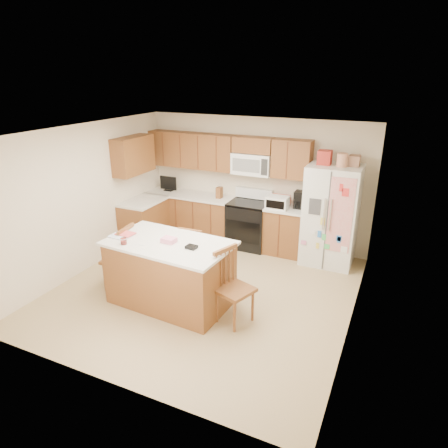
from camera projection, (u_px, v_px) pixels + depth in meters
The scene contains 9 objects.
ground at pixel (204, 290), 6.40m from camera, with size 4.50×4.50×0.00m, color tan.
room_shell at pixel (203, 205), 5.88m from camera, with size 4.60×4.60×2.52m.
cabinetry at pixel (201, 198), 7.97m from camera, with size 3.36×1.56×2.15m.
stove at pixel (249, 224), 7.87m from camera, with size 0.76×0.65×1.13m.
refrigerator at pixel (331, 214), 7.05m from camera, with size 0.90×0.79×2.04m.
island at pixel (170, 272), 5.91m from camera, with size 1.87×1.17×1.08m.
windsor_chair_left at pixel (120, 259), 6.34m from camera, with size 0.48×0.50×1.06m.
windsor_chair_back at pixel (195, 256), 6.49m from camera, with size 0.44×0.42×1.00m.
windsor_chair_right at pixel (233, 289), 5.45m from camera, with size 0.57×0.58×1.07m.
Camera 1 is at (2.61, -4.96, 3.28)m, focal length 32.00 mm.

